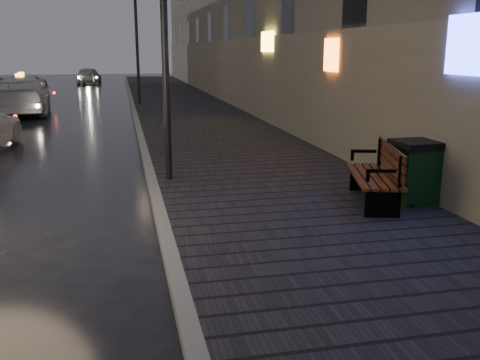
# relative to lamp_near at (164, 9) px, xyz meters

# --- Properties ---
(ground) EXTENTS (120.00, 120.00, 0.00)m
(ground) POSITION_rel_lamp_near_xyz_m (-1.85, -6.00, -3.49)
(ground) COLOR black
(ground) RESTS_ON ground
(sidewalk) EXTENTS (4.60, 58.00, 0.15)m
(sidewalk) POSITION_rel_lamp_near_xyz_m (2.05, 15.00, -3.41)
(sidewalk) COLOR black
(sidewalk) RESTS_ON ground
(curb) EXTENTS (0.20, 58.00, 0.15)m
(curb) POSITION_rel_lamp_near_xyz_m (-0.35, 15.00, -3.41)
(curb) COLOR slate
(curb) RESTS_ON ground
(lamp_near) EXTENTS (0.36, 0.36, 5.28)m
(lamp_near) POSITION_rel_lamp_near_xyz_m (0.00, 0.00, 0.00)
(lamp_near) COLOR black
(lamp_near) RESTS_ON sidewalk
(lamp_far) EXTENTS (0.36, 0.36, 5.28)m
(lamp_far) POSITION_rel_lamp_near_xyz_m (0.00, 16.00, 0.00)
(lamp_far) COLOR black
(lamp_far) RESTS_ON sidewalk
(bench) EXTENTS (1.20, 2.10, 1.02)m
(bench) POSITION_rel_lamp_near_xyz_m (3.35, -2.56, -2.83)
(bench) COLOR black
(bench) RESTS_ON sidewalk
(trash_bin) EXTENTS (0.74, 0.74, 1.08)m
(trash_bin) POSITION_rel_lamp_near_xyz_m (3.95, -2.68, -2.79)
(trash_bin) COLOR black
(trash_bin) RESTS_ON sidewalk
(taxi_mid) EXTENTS (2.74, 5.70, 1.60)m
(taxi_mid) POSITION_rel_lamp_near_xyz_m (-5.05, 13.91, -2.69)
(taxi_mid) COLOR silver
(taxi_mid) RESTS_ON ground
(taxi_far) EXTENTS (2.53, 4.79, 1.28)m
(taxi_far) POSITION_rel_lamp_near_xyz_m (-6.67, 23.98, -2.85)
(taxi_far) COLOR silver
(taxi_far) RESTS_ON ground
(car_far) EXTENTS (2.02, 4.08, 1.34)m
(car_far) POSITION_rel_lamp_near_xyz_m (-3.35, 35.31, -2.82)
(car_far) COLOR #919399
(car_far) RESTS_ON ground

